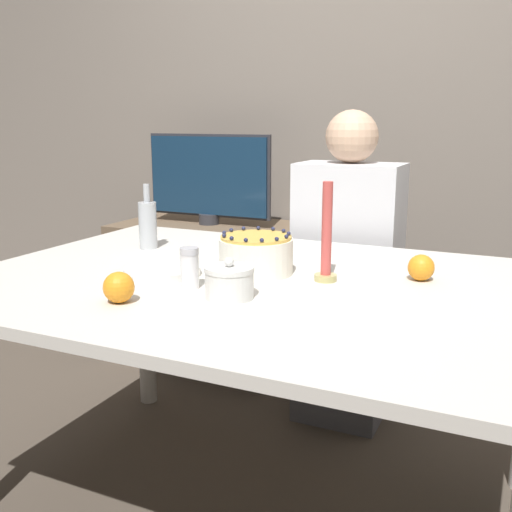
{
  "coord_description": "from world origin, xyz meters",
  "views": [
    {
      "loc": [
        0.7,
        -1.46,
        1.2
      ],
      "look_at": [
        -0.01,
        0.06,
        0.81
      ],
      "focal_mm": 42.0,
      "sensor_mm": 36.0,
      "label": 1
    }
  ],
  "objects_px": {
    "candle": "(326,241)",
    "bottle": "(148,224)",
    "sugar_bowl": "(229,282)",
    "tv_monitor": "(209,178)",
    "cake": "(256,255)",
    "sugar_shaker": "(190,268)",
    "person_man_blue_shirt": "(347,288)"
  },
  "relations": [
    {
      "from": "candle",
      "to": "bottle",
      "type": "height_order",
      "value": "candle"
    },
    {
      "from": "sugar_bowl",
      "to": "candle",
      "type": "relative_size",
      "value": 0.46
    },
    {
      "from": "candle",
      "to": "sugar_bowl",
      "type": "bearing_deg",
      "value": -122.75
    },
    {
      "from": "bottle",
      "to": "tv_monitor",
      "type": "bearing_deg",
      "value": 105.98
    },
    {
      "from": "bottle",
      "to": "tv_monitor",
      "type": "xyz_separation_m",
      "value": [
        -0.25,
        0.87,
        0.07
      ]
    },
    {
      "from": "cake",
      "to": "sugar_bowl",
      "type": "bearing_deg",
      "value": -80.11
    },
    {
      "from": "sugar_bowl",
      "to": "bottle",
      "type": "height_order",
      "value": "bottle"
    },
    {
      "from": "bottle",
      "to": "tv_monitor",
      "type": "relative_size",
      "value": 0.34
    },
    {
      "from": "sugar_shaker",
      "to": "candle",
      "type": "bearing_deg",
      "value": 36.77
    },
    {
      "from": "candle",
      "to": "sugar_shaker",
      "type": "bearing_deg",
      "value": -143.23
    },
    {
      "from": "cake",
      "to": "tv_monitor",
      "type": "distance_m",
      "value": 1.26
    },
    {
      "from": "sugar_shaker",
      "to": "person_man_blue_shirt",
      "type": "distance_m",
      "value": 0.99
    },
    {
      "from": "cake",
      "to": "candle",
      "type": "height_order",
      "value": "candle"
    },
    {
      "from": "sugar_bowl",
      "to": "person_man_blue_shirt",
      "type": "distance_m",
      "value": 1.01
    },
    {
      "from": "sugar_shaker",
      "to": "tv_monitor",
      "type": "height_order",
      "value": "tv_monitor"
    },
    {
      "from": "sugar_bowl",
      "to": "tv_monitor",
      "type": "relative_size",
      "value": 0.19
    },
    {
      "from": "sugar_shaker",
      "to": "tv_monitor",
      "type": "relative_size",
      "value": 0.17
    },
    {
      "from": "tv_monitor",
      "to": "candle",
      "type": "bearing_deg",
      "value": -47.21
    },
    {
      "from": "sugar_shaker",
      "to": "sugar_bowl",
      "type": "bearing_deg",
      "value": -13.87
    },
    {
      "from": "sugar_shaker",
      "to": "bottle",
      "type": "distance_m",
      "value": 0.54
    },
    {
      "from": "cake",
      "to": "sugar_shaker",
      "type": "relative_size",
      "value": 1.94
    },
    {
      "from": "candle",
      "to": "tv_monitor",
      "type": "relative_size",
      "value": 0.42
    },
    {
      "from": "cake",
      "to": "tv_monitor",
      "type": "bearing_deg",
      "value": 125.57
    },
    {
      "from": "cake",
      "to": "person_man_blue_shirt",
      "type": "distance_m",
      "value": 0.78
    },
    {
      "from": "sugar_bowl",
      "to": "tv_monitor",
      "type": "distance_m",
      "value": 1.49
    },
    {
      "from": "cake",
      "to": "bottle",
      "type": "distance_m",
      "value": 0.51
    },
    {
      "from": "candle",
      "to": "tv_monitor",
      "type": "bearing_deg",
      "value": 132.79
    },
    {
      "from": "sugar_shaker",
      "to": "candle",
      "type": "distance_m",
      "value": 0.38
    },
    {
      "from": "cake",
      "to": "bottle",
      "type": "xyz_separation_m",
      "value": [
        -0.48,
        0.15,
        0.03
      ]
    },
    {
      "from": "sugar_bowl",
      "to": "sugar_shaker",
      "type": "xyz_separation_m",
      "value": [
        -0.13,
        0.03,
        0.01
      ]
    },
    {
      "from": "sugar_bowl",
      "to": "bottle",
      "type": "xyz_separation_m",
      "value": [
        -0.52,
        0.4,
        0.04
      ]
    },
    {
      "from": "sugar_bowl",
      "to": "tv_monitor",
      "type": "xyz_separation_m",
      "value": [
        -0.77,
        1.27,
        0.12
      ]
    }
  ]
}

